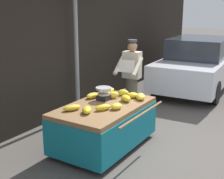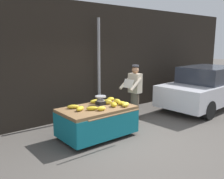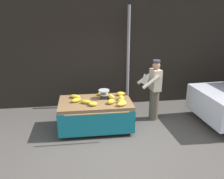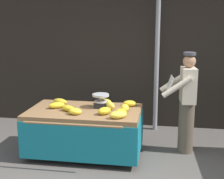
{
  "view_description": "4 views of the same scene",
  "coord_description": "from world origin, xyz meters",
  "px_view_note": "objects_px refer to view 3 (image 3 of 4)",
  "views": [
    {
      "loc": [
        -4.67,
        -1.8,
        2.42
      ],
      "look_at": [
        -0.36,
        0.89,
        1.05
      ],
      "focal_mm": 50.09,
      "sensor_mm": 36.0,
      "label": 1
    },
    {
      "loc": [
        -3.87,
        -3.87,
        2.38
      ],
      "look_at": [
        0.07,
        1.04,
        1.16
      ],
      "focal_mm": 39.43,
      "sensor_mm": 36.0,
      "label": 2
    },
    {
      "loc": [
        -0.76,
        -4.61,
        3.01
      ],
      "look_at": [
        -0.03,
        0.89,
        1.11
      ],
      "focal_mm": 38.0,
      "sensor_mm": 36.0,
      "label": 3
    },
    {
      "loc": [
        0.84,
        -3.98,
        2.23
      ],
      "look_at": [
        -0.0,
        1.09,
        1.11
      ],
      "focal_mm": 51.78,
      "sensor_mm": 36.0,
      "label": 4
    }
  ],
  "objects_px": {
    "banana_bunch_6": "(93,104)",
    "banana_bunch_0": "(86,102)",
    "banana_cart": "(95,108)",
    "banana_bunch_8": "(76,100)",
    "street_pole": "(128,58)",
    "banana_bunch_2": "(121,98)",
    "vendor_person": "(154,90)",
    "weighing_scale": "(104,94)",
    "banana_bunch_9": "(121,94)",
    "banana_bunch_10": "(111,101)",
    "banana_bunch_4": "(103,94)",
    "banana_bunch_5": "(121,101)",
    "banana_bunch_1": "(111,97)",
    "banana_bunch_3": "(75,96)",
    "banana_bunch_7": "(122,104)"
  },
  "relations": [
    {
      "from": "street_pole",
      "to": "banana_bunch_4",
      "type": "relative_size",
      "value": 10.87
    },
    {
      "from": "banana_bunch_1",
      "to": "weighing_scale",
      "type": "bearing_deg",
      "value": 157.39
    },
    {
      "from": "banana_cart",
      "to": "banana_bunch_5",
      "type": "xyz_separation_m",
      "value": [
        0.64,
        -0.21,
        0.25
      ]
    },
    {
      "from": "street_pole",
      "to": "banana_bunch_6",
      "type": "distance_m",
      "value": 2.24
    },
    {
      "from": "banana_cart",
      "to": "banana_bunch_8",
      "type": "relative_size",
      "value": 6.8
    },
    {
      "from": "banana_bunch_0",
      "to": "banana_bunch_1",
      "type": "bearing_deg",
      "value": 19.59
    },
    {
      "from": "banana_bunch_0",
      "to": "banana_bunch_4",
      "type": "distance_m",
      "value": 0.72
    },
    {
      "from": "banana_bunch_0",
      "to": "weighing_scale",
      "type": "bearing_deg",
      "value": 32.3
    },
    {
      "from": "banana_bunch_4",
      "to": "banana_bunch_9",
      "type": "relative_size",
      "value": 1.24
    },
    {
      "from": "street_pole",
      "to": "banana_bunch_2",
      "type": "relative_size",
      "value": 15.12
    },
    {
      "from": "street_pole",
      "to": "banana_bunch_1",
      "type": "bearing_deg",
      "value": -117.61
    },
    {
      "from": "vendor_person",
      "to": "banana_bunch_2",
      "type": "bearing_deg",
      "value": -159.88
    },
    {
      "from": "banana_cart",
      "to": "vendor_person",
      "type": "height_order",
      "value": "vendor_person"
    },
    {
      "from": "banana_bunch_0",
      "to": "banana_bunch_7",
      "type": "height_order",
      "value": "banana_bunch_7"
    },
    {
      "from": "banana_bunch_3",
      "to": "banana_bunch_8",
      "type": "distance_m",
      "value": 0.28
    },
    {
      "from": "banana_cart",
      "to": "banana_bunch_0",
      "type": "distance_m",
      "value": 0.37
    },
    {
      "from": "banana_bunch_2",
      "to": "vendor_person",
      "type": "height_order",
      "value": "vendor_person"
    },
    {
      "from": "weighing_scale",
      "to": "banana_bunch_5",
      "type": "bearing_deg",
      "value": -43.41
    },
    {
      "from": "banana_bunch_0",
      "to": "banana_bunch_4",
      "type": "relative_size",
      "value": 0.97
    },
    {
      "from": "banana_bunch_5",
      "to": "street_pole",
      "type": "bearing_deg",
      "value": 73.8
    },
    {
      "from": "banana_bunch_8",
      "to": "vendor_person",
      "type": "relative_size",
      "value": 0.16
    },
    {
      "from": "street_pole",
      "to": "banana_bunch_9",
      "type": "xyz_separation_m",
      "value": [
        -0.41,
        -1.11,
        -0.73
      ]
    },
    {
      "from": "banana_bunch_6",
      "to": "vendor_person",
      "type": "distance_m",
      "value": 1.86
    },
    {
      "from": "banana_bunch_3",
      "to": "banana_bunch_8",
      "type": "xyz_separation_m",
      "value": [
        0.03,
        -0.28,
        0.0
      ]
    },
    {
      "from": "weighing_scale",
      "to": "banana_bunch_3",
      "type": "relative_size",
      "value": 0.95
    },
    {
      "from": "banana_bunch_8",
      "to": "banana_bunch_9",
      "type": "height_order",
      "value": "banana_bunch_8"
    },
    {
      "from": "banana_bunch_1",
      "to": "banana_cart",
      "type": "bearing_deg",
      "value": -166.69
    },
    {
      "from": "banana_bunch_4",
      "to": "banana_bunch_8",
      "type": "distance_m",
      "value": 0.82
    },
    {
      "from": "banana_bunch_4",
      "to": "banana_bunch_1",
      "type": "bearing_deg",
      "value": -60.77
    },
    {
      "from": "banana_bunch_4",
      "to": "banana_cart",
      "type": "bearing_deg",
      "value": -120.08
    },
    {
      "from": "street_pole",
      "to": "banana_bunch_2",
      "type": "height_order",
      "value": "street_pole"
    },
    {
      "from": "banana_bunch_1",
      "to": "vendor_person",
      "type": "height_order",
      "value": "vendor_person"
    },
    {
      "from": "street_pole",
      "to": "banana_cart",
      "type": "distance_m",
      "value": 2.08
    },
    {
      "from": "banana_bunch_8",
      "to": "banana_bunch_0",
      "type": "bearing_deg",
      "value": -30.92
    },
    {
      "from": "banana_bunch_4",
      "to": "banana_bunch_10",
      "type": "relative_size",
      "value": 1.21
    },
    {
      "from": "banana_bunch_6",
      "to": "banana_bunch_0",
      "type": "bearing_deg",
      "value": 135.13
    },
    {
      "from": "weighing_scale",
      "to": "banana_bunch_9",
      "type": "relative_size",
      "value": 1.21
    },
    {
      "from": "banana_bunch_5",
      "to": "banana_bunch_9",
      "type": "xyz_separation_m",
      "value": [
        0.07,
        0.55,
        -0.0
      ]
    },
    {
      "from": "banana_bunch_0",
      "to": "banana_bunch_8",
      "type": "height_order",
      "value": "banana_bunch_8"
    },
    {
      "from": "banana_bunch_5",
      "to": "vendor_person",
      "type": "relative_size",
      "value": 0.12
    },
    {
      "from": "banana_bunch_0",
      "to": "banana_bunch_9",
      "type": "bearing_deg",
      "value": 26.62
    },
    {
      "from": "banana_bunch_8",
      "to": "banana_bunch_10",
      "type": "relative_size",
      "value": 1.16
    },
    {
      "from": "banana_bunch_1",
      "to": "banana_bunch_8",
      "type": "height_order",
      "value": "banana_bunch_1"
    },
    {
      "from": "banana_cart",
      "to": "banana_bunch_5",
      "type": "relative_size",
      "value": 9.27
    },
    {
      "from": "banana_bunch_0",
      "to": "banana_bunch_6",
      "type": "relative_size",
      "value": 1.31
    },
    {
      "from": "banana_bunch_5",
      "to": "vendor_person",
      "type": "xyz_separation_m",
      "value": [
        1.02,
        0.58,
        0.05
      ]
    },
    {
      "from": "street_pole",
      "to": "banana_bunch_9",
      "type": "height_order",
      "value": "street_pole"
    },
    {
      "from": "vendor_person",
      "to": "banana_cart",
      "type": "bearing_deg",
      "value": -167.41
    },
    {
      "from": "banana_bunch_6",
      "to": "banana_bunch_9",
      "type": "height_order",
      "value": "banana_bunch_6"
    },
    {
      "from": "banana_bunch_1",
      "to": "banana_bunch_2",
      "type": "height_order",
      "value": "banana_bunch_1"
    }
  ]
}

